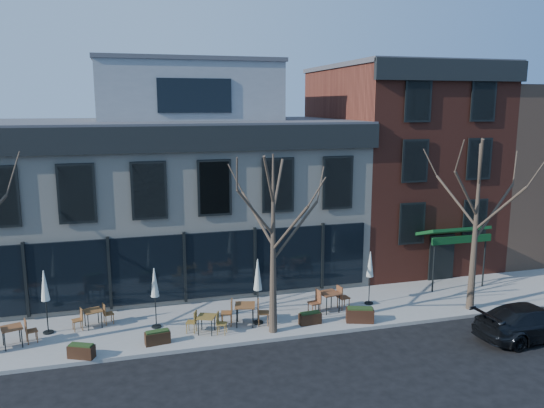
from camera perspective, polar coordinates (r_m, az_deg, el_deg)
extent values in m
plane|color=black|center=(24.66, -9.24, -10.87)|extent=(120.00, 120.00, 0.00)
cube|color=gray|center=(23.21, -0.46, -11.94)|extent=(33.50, 4.70, 0.15)
cube|color=beige|center=(28.38, -10.61, 0.36)|extent=(18.00, 10.00, 8.00)
cube|color=#47474C|center=(27.94, -10.90, 8.55)|extent=(18.30, 10.30, 0.30)
cube|color=black|center=(22.88, -9.78, 6.89)|extent=(18.30, 0.25, 1.10)
cube|color=black|center=(23.97, -9.36, -6.70)|extent=(17.20, 0.12, 3.00)
cube|color=gray|center=(29.03, -9.17, 11.74)|extent=(9.00, 6.50, 3.00)
cube|color=maroon|center=(31.95, 13.25, 4.12)|extent=(8.00, 10.00, 11.00)
cube|color=#47474C|center=(31.82, 13.69, 14.10)|extent=(8.20, 10.20, 0.25)
cube|color=black|center=(27.43, 18.97, 13.47)|extent=(8.20, 0.25, 1.00)
cube|color=#0D3B18|center=(27.47, 18.85, -2.73)|extent=(3.20, 1.66, 0.67)
cube|color=black|center=(28.52, 17.75, -5.61)|extent=(1.40, 0.10, 2.50)
cube|color=#8C664C|center=(38.56, 25.67, 3.69)|extent=(12.00, 12.00, 10.00)
cone|color=#382B21|center=(20.37, 0.12, -4.50)|extent=(0.34, 0.34, 7.04)
cylinder|color=#382B21|center=(20.67, 2.53, -2.83)|extent=(2.00, 0.46, 2.21)
cylinder|color=#382B21|center=(20.87, -1.58, -1.54)|extent=(0.93, 1.84, 1.91)
cylinder|color=#382B21|center=(19.61, -1.77, -0.98)|extent=(1.61, 0.68, 1.97)
cylinder|color=#382B21|center=(19.48, 1.93, -2.67)|extent=(0.93, 1.83, 2.03)
cone|color=#382B21|center=(24.27, 21.06, -2.20)|extent=(0.34, 0.34, 7.48)
cylinder|color=#382B21|center=(24.91, 22.77, -0.74)|extent=(2.12, 0.48, 2.35)
cylinder|color=#382B21|center=(24.57, 19.16, 0.39)|extent=(0.98, 1.94, 2.03)
cylinder|color=#382B21|center=(23.31, 20.15, 1.00)|extent=(1.71, 0.71, 2.09)
cylinder|color=#382B21|center=(23.65, 23.33, -0.49)|extent=(0.98, 1.94, 2.16)
imported|color=black|center=(23.42, 26.10, -11.29)|extent=(4.77, 2.17, 1.35)
cube|color=brown|center=(22.26, -26.23, -11.85)|extent=(0.89, 0.89, 0.04)
cylinder|color=black|center=(22.11, -26.80, -13.10)|extent=(0.04, 0.04, 0.73)
cylinder|color=black|center=(22.16, -25.31, -12.92)|extent=(0.04, 0.04, 0.73)
cylinder|color=black|center=(22.64, -26.97, -12.56)|extent=(0.04, 0.04, 0.73)
cylinder|color=black|center=(22.69, -25.51, -12.39)|extent=(0.04, 0.04, 0.73)
cube|color=brown|center=(22.88, -18.73, -10.81)|extent=(0.83, 0.83, 0.04)
cylinder|color=black|center=(22.72, -19.17, -11.95)|extent=(0.04, 0.04, 0.68)
cylinder|color=black|center=(22.82, -17.85, -11.76)|extent=(0.04, 0.04, 0.68)
cylinder|color=black|center=(23.20, -19.48, -11.49)|extent=(0.04, 0.04, 0.68)
cylinder|color=black|center=(23.30, -18.19, -11.31)|extent=(0.04, 0.04, 0.68)
cube|color=brown|center=(21.33, -7.08, -11.92)|extent=(0.86, 0.86, 0.04)
cylinder|color=black|center=(21.30, -7.93, -13.00)|extent=(0.04, 0.04, 0.68)
cylinder|color=black|center=(21.17, -6.52, -13.11)|extent=(0.04, 0.04, 0.68)
cylinder|color=black|center=(21.76, -7.57, -12.45)|extent=(0.04, 0.04, 0.68)
cylinder|color=black|center=(21.64, -6.19, -12.55)|extent=(0.04, 0.04, 0.68)
cube|color=brown|center=(21.88, -2.93, -10.83)|extent=(0.98, 0.98, 0.05)
cylinder|color=black|center=(21.75, -3.82, -12.17)|extent=(0.05, 0.05, 0.83)
cylinder|color=black|center=(21.73, -2.08, -12.18)|extent=(0.05, 0.05, 0.83)
cylinder|color=black|center=(22.35, -3.73, -11.53)|extent=(0.05, 0.05, 0.83)
cylinder|color=black|center=(22.32, -2.05, -11.54)|extent=(0.05, 0.05, 0.83)
cube|color=brown|center=(23.31, 6.17, -9.51)|extent=(0.93, 0.93, 0.05)
cylinder|color=black|center=(23.05, 5.89, -10.86)|extent=(0.05, 0.05, 0.82)
cylinder|color=black|center=(23.37, 7.24, -10.58)|extent=(0.05, 0.05, 0.82)
cylinder|color=black|center=(23.55, 5.06, -10.36)|extent=(0.05, 0.05, 0.82)
cylinder|color=black|center=(23.87, 6.40, -10.10)|extent=(0.05, 0.05, 0.82)
cylinder|color=black|center=(23.18, -22.91, -12.59)|extent=(0.41, 0.41, 0.06)
cylinder|color=black|center=(22.82, -23.10, -10.28)|extent=(0.05, 0.05, 2.05)
cone|color=silver|center=(22.51, -23.27, -8.06)|extent=(0.34, 0.34, 1.21)
cylinder|color=black|center=(22.43, -12.32, -12.75)|extent=(0.40, 0.40, 0.05)
cylinder|color=black|center=(22.07, -12.42, -10.44)|extent=(0.05, 0.05, 1.99)
cone|color=beige|center=(21.76, -12.52, -8.22)|extent=(0.33, 0.33, 1.17)
cylinder|color=black|center=(22.32, -1.52, -12.60)|extent=(0.44, 0.44, 0.06)
cylinder|color=black|center=(21.92, -1.53, -10.05)|extent=(0.05, 0.05, 2.19)
cone|color=beige|center=(21.59, -1.55, -7.58)|extent=(0.36, 0.36, 1.29)
cylinder|color=black|center=(24.69, 10.37, -10.44)|extent=(0.39, 0.39, 0.05)
cylinder|color=black|center=(24.37, 10.44, -8.36)|extent=(0.04, 0.04, 1.95)
cone|color=#B8BFB1|center=(24.10, 10.51, -6.37)|extent=(0.32, 0.32, 1.15)
cube|color=black|center=(20.62, -19.82, -14.71)|extent=(0.99, 0.73, 0.46)
cube|color=#1E3314|center=(20.52, -19.86, -14.08)|extent=(0.88, 0.62, 0.07)
cube|color=black|center=(20.94, -12.21, -13.89)|extent=(0.97, 0.49, 0.46)
cube|color=#1E3314|center=(20.84, -12.24, -13.26)|extent=(0.87, 0.41, 0.07)
cube|color=black|center=(22.22, 4.12, -12.19)|extent=(0.93, 0.43, 0.45)
cube|color=#1E3314|center=(22.13, 4.12, -11.61)|extent=(0.83, 0.35, 0.07)
cube|color=black|center=(22.62, 9.43, -11.74)|extent=(1.21, 0.78, 0.56)
cube|color=#1E3314|center=(22.50, 9.45, -11.03)|extent=(1.07, 0.66, 0.09)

